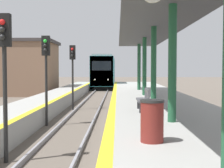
% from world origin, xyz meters
% --- Properties ---
extents(train, '(2.80, 16.24, 4.41)m').
position_xyz_m(train, '(0.00, 41.92, 2.24)').
color(train, black).
rests_on(train, ground).
extents(signal_near, '(0.36, 0.31, 4.12)m').
position_xyz_m(signal_near, '(-1.22, 6.01, 2.89)').
color(signal_near, black).
rests_on(signal_near, ground).
extents(signal_mid, '(0.36, 0.31, 4.12)m').
position_xyz_m(signal_mid, '(-1.38, 11.65, 2.89)').
color(signal_mid, black).
rests_on(signal_mid, ground).
extents(signal_far, '(0.36, 0.31, 4.12)m').
position_xyz_m(signal_far, '(-0.98, 17.29, 2.89)').
color(signal_far, black).
rests_on(signal_far, ground).
extents(station_canopy, '(3.36, 26.48, 4.04)m').
position_xyz_m(station_canopy, '(3.67, 13.02, 4.66)').
color(station_canopy, '#1E5133').
rests_on(station_canopy, platform_right).
extents(trash_bin, '(0.58, 0.58, 1.01)m').
position_xyz_m(trash_bin, '(2.71, 4.88, 1.38)').
color(trash_bin, maroon).
rests_on(trash_bin, platform_right).
extents(bench, '(0.44, 1.68, 0.92)m').
position_xyz_m(bench, '(2.99, 10.45, 1.36)').
color(bench, '#4C4C51').
rests_on(bench, platform_right).
extents(station_building, '(9.76, 5.83, 5.47)m').
position_xyz_m(station_building, '(-9.23, 28.89, 2.75)').
color(station_building, brown).
rests_on(station_building, ground).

